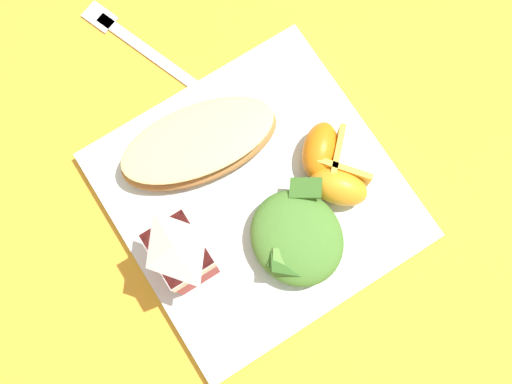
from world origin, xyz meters
TOP-DOWN VIEW (x-y plane):
  - ground at (0.00, 0.00)m, footprint 3.00×3.00m
  - white_plate at (0.00, 0.00)m, footprint 0.28×0.28m
  - cheesy_pizza_bread at (0.07, 0.02)m, footprint 0.11×0.18m
  - green_salad_pile at (-0.06, -0.01)m, footprint 0.10×0.10m
  - milk_carton at (-0.02, 0.10)m, footprint 0.06×0.05m
  - orange_wedge_front at (-0.04, -0.07)m, footprint 0.07×0.07m
  - orange_wedge_middle at (-0.00, -0.08)m, footprint 0.07×0.07m
  - metal_fork at (0.22, 0.02)m, footprint 0.18×0.08m

SIDE VIEW (x-z plane):
  - ground at x=0.00m, z-range 0.00..0.00m
  - metal_fork at x=0.22m, z-range 0.00..0.01m
  - white_plate at x=0.00m, z-range 0.00..0.02m
  - cheesy_pizza_bread at x=0.07m, z-range 0.02..0.05m
  - orange_wedge_front at x=-0.04m, z-range 0.02..0.06m
  - orange_wedge_middle at x=0.00m, z-range 0.02..0.06m
  - green_salad_pile at x=-0.06m, z-range 0.01..0.06m
  - milk_carton at x=-0.02m, z-range 0.02..0.13m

